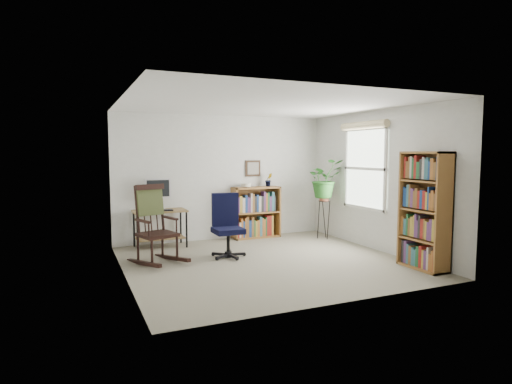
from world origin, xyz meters
name	(u,v)px	position (x,y,z in m)	size (l,w,h in m)	color
floor	(266,262)	(0.00, 0.00, 0.00)	(4.20, 4.00, 0.00)	gray
ceiling	(267,104)	(0.00, 0.00, 2.40)	(4.20, 4.00, 0.00)	silver
wall_back	(223,178)	(0.00, 2.00, 1.20)	(4.20, 0.00, 2.40)	silver
wall_front	(344,196)	(0.00, -2.00, 1.20)	(4.20, 0.00, 2.40)	silver
wall_left	(123,189)	(-2.10, 0.00, 1.20)	(0.00, 4.00, 2.40)	silver
wall_right	(377,181)	(2.10, 0.00, 1.20)	(0.00, 4.00, 2.40)	silver
window	(365,169)	(2.06, 0.30, 1.40)	(0.12, 1.20, 1.50)	silver
desk	(160,229)	(-1.30, 1.70, 0.33)	(0.92, 0.51, 0.66)	olive
monitor	(158,194)	(-1.30, 1.84, 0.94)	(0.46, 0.16, 0.56)	silver
keyboard	(161,210)	(-1.30, 1.58, 0.68)	(0.40, 0.15, 0.03)	black
office_chair	(228,225)	(-0.44, 0.50, 0.52)	(0.57, 0.57, 1.04)	black
rocking_chair	(157,224)	(-1.55, 0.58, 0.61)	(0.63, 1.05, 1.22)	black
low_bookshelf	(256,212)	(0.62, 1.82, 0.51)	(0.96, 0.32, 1.01)	#966331
tall_bookshelf	(424,211)	(1.92, -1.26, 0.85)	(0.32, 0.74, 1.70)	#966331
plant_stand	(324,217)	(1.80, 1.20, 0.44)	(0.24, 0.24, 0.87)	black
spider_plant	(325,160)	(1.80, 1.20, 1.54)	(1.69, 1.88, 1.46)	#286824
potted_plant_small	(269,184)	(0.90, 1.83, 1.07)	(0.13, 0.24, 0.11)	#286824
framed_picture	(253,168)	(0.62, 1.97, 1.37)	(0.32, 0.04, 0.32)	black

